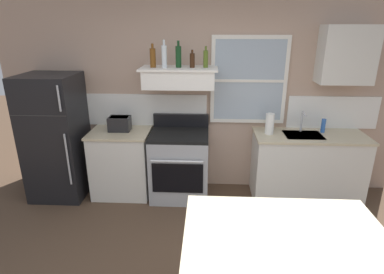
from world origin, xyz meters
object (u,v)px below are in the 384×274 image
at_px(refrigerator, 56,137).
at_px(bottle_brown_stout, 192,60).
at_px(bottle_clear_tall, 164,56).
at_px(bottle_olive_oil_square, 206,59).
at_px(toaster, 120,123).
at_px(paper_towel_roll, 270,124).
at_px(dish_soap_bottle, 323,126).
at_px(bottle_amber_wine, 153,57).
at_px(bottle_dark_green_wine, 178,56).
at_px(stove_range, 180,164).

xyz_separation_m(refrigerator, bottle_brown_stout, (1.81, 0.11, 1.00)).
distance_m(refrigerator, bottle_clear_tall, 1.81).
bearing_deg(refrigerator, bottle_olive_oil_square, 3.34).
height_order(refrigerator, toaster, refrigerator).
relative_size(bottle_clear_tall, bottle_brown_stout, 1.55).
bearing_deg(bottle_olive_oil_square, bottle_brown_stout, -176.79).
xyz_separation_m(toaster, paper_towel_roll, (1.97, -0.04, 0.04)).
relative_size(bottle_brown_stout, paper_towel_roll, 0.79).
distance_m(bottle_brown_stout, paper_towel_roll, 1.28).
bearing_deg(dish_soap_bottle, bottle_brown_stout, -178.19).
distance_m(toaster, bottle_olive_oil_square, 1.41).
bearing_deg(toaster, bottle_amber_wine, 0.15).
height_order(bottle_clear_tall, paper_towel_roll, bottle_clear_tall).
bearing_deg(bottle_brown_stout, bottle_clear_tall, -172.44).
xyz_separation_m(toaster, bottle_amber_wine, (0.48, 0.00, 0.86)).
relative_size(toaster, bottle_amber_wine, 1.04).
relative_size(bottle_dark_green_wine, paper_towel_roll, 1.18).
bearing_deg(bottle_amber_wine, refrigerator, -175.84).
distance_m(toaster, bottle_amber_wine, 0.98).
relative_size(paper_towel_roll, dish_soap_bottle, 1.50).
relative_size(bottle_amber_wine, paper_towel_roll, 1.06).
bearing_deg(bottle_clear_tall, paper_towel_roll, -0.04).
relative_size(bottle_clear_tall, bottle_dark_green_wine, 1.04).
height_order(bottle_brown_stout, dish_soap_bottle, bottle_brown_stout).
height_order(bottle_amber_wine, bottle_dark_green_wine, bottle_dark_green_wine).
height_order(bottle_olive_oil_square, paper_towel_roll, bottle_olive_oil_square).
relative_size(refrigerator, bottle_olive_oil_square, 6.47).
distance_m(toaster, stove_range, 0.97).
bearing_deg(bottle_amber_wine, bottle_olive_oil_square, 1.65).
bearing_deg(bottle_brown_stout, refrigerator, -176.65).
bearing_deg(bottle_clear_tall, toaster, 176.87).
bearing_deg(paper_towel_roll, bottle_olive_oil_square, 176.22).
relative_size(stove_range, bottle_clear_tall, 3.27).
distance_m(bottle_dark_green_wine, paper_towel_roll, 1.44).
xyz_separation_m(bottle_amber_wine, paper_towel_roll, (1.48, -0.04, -0.82)).
bearing_deg(bottle_olive_oil_square, stove_range, -164.34).
height_order(toaster, stove_range, toaster).
bearing_deg(stove_range, bottle_brown_stout, 26.78).
height_order(bottle_clear_tall, dish_soap_bottle, bottle_clear_tall).
distance_m(toaster, bottle_dark_green_wine, 1.18).
height_order(toaster, bottle_amber_wine, bottle_amber_wine).
bearing_deg(paper_towel_roll, refrigerator, -178.77).
xyz_separation_m(toaster, bottle_clear_tall, (0.63, -0.03, 0.88)).
distance_m(refrigerator, bottle_brown_stout, 2.08).
height_order(stove_range, bottle_amber_wine, bottle_amber_wine).
relative_size(refrigerator, bottle_clear_tall, 4.99).
distance_m(bottle_amber_wine, dish_soap_bottle, 2.37).
height_order(bottle_dark_green_wine, paper_towel_roll, bottle_dark_green_wine).
height_order(stove_range, bottle_brown_stout, bottle_brown_stout).
relative_size(bottle_brown_stout, dish_soap_bottle, 1.19).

